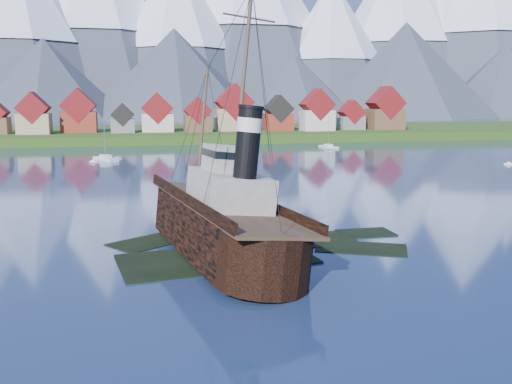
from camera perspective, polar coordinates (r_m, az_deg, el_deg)
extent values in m
plane|color=#1C2B4E|center=(56.71, -1.24, -6.05)|extent=(1400.00, 1400.00, 0.00)
cube|color=black|center=(54.43, -3.97, -7.09)|extent=(19.08, 11.42, 1.00)
cube|color=black|center=(61.90, 3.55, -5.11)|extent=(15.15, 9.76, 1.00)
cube|color=black|center=(65.70, -0.99, -4.14)|extent=(11.45, 9.06, 1.00)
cube|color=black|center=(59.25, 10.49, -5.95)|extent=(10.27, 8.34, 1.00)
cube|color=black|center=(61.69, -10.57, -5.32)|extent=(9.42, 8.68, 1.00)
cube|color=black|center=(65.72, 10.92, -4.37)|extent=(6.00, 4.00, 1.00)
cube|color=#264614|center=(224.43, -9.44, 5.45)|extent=(600.00, 80.00, 3.20)
cube|color=#3F3D38|center=(186.58, -8.89, 4.68)|extent=(600.00, 2.50, 2.00)
cube|color=tan|center=(206.50, -21.30, 6.38)|extent=(10.50, 9.00, 6.80)
cube|color=maroon|center=(206.34, -21.39, 7.84)|extent=(10.69, 9.18, 10.69)
cube|color=maroon|center=(210.70, -17.26, 6.70)|extent=(12.00, 8.50, 7.20)
cube|color=maroon|center=(210.55, -17.34, 8.26)|extent=(12.22, 8.67, 12.22)
cube|color=slate|center=(204.95, -13.17, 6.47)|extent=(8.00, 7.00, 4.80)
cube|color=black|center=(204.81, -13.21, 7.55)|extent=(8.15, 7.14, 8.15)
cube|color=beige|center=(208.04, -9.83, 6.84)|extent=(11.00, 9.50, 6.40)
cube|color=maroon|center=(207.88, -9.87, 8.27)|extent=(11.20, 9.69, 11.20)
cube|color=brown|center=(205.10, -5.85, 6.81)|extent=(9.50, 8.00, 5.80)
cube|color=maroon|center=(204.95, -5.87, 8.10)|extent=(9.67, 8.16, 9.67)
cube|color=tan|center=(211.96, -2.21, 7.24)|extent=(13.50, 10.00, 8.00)
cube|color=maroon|center=(211.81, -2.22, 8.97)|extent=(13.75, 10.20, 13.75)
cube|color=maroon|center=(212.40, 2.22, 7.00)|extent=(10.00, 8.50, 6.20)
cube|color=black|center=(212.25, 2.23, 8.32)|extent=(10.18, 8.67, 10.18)
cube|color=beige|center=(213.39, 6.10, 7.14)|extent=(11.50, 9.00, 7.50)
cube|color=maroon|center=(213.24, 6.13, 8.70)|extent=(11.71, 9.18, 11.71)
cube|color=slate|center=(222.27, 9.48, 6.83)|extent=(9.00, 7.50, 5.00)
cube|color=maroon|center=(222.13, 9.50, 7.89)|extent=(9.16, 7.65, 9.16)
cube|color=brown|center=(225.47, 12.77, 7.12)|extent=(12.50, 10.00, 7.80)
cube|color=maroon|center=(225.33, 12.83, 8.68)|extent=(12.73, 10.20, 12.73)
cone|color=#2D333D|center=(519.78, -22.73, 15.13)|extent=(180.00, 180.00, 150.00)
cone|color=#2D333D|center=(554.30, -15.68, 16.66)|extent=(210.00, 210.00, 180.00)
cone|color=#2D333D|center=(528.14, -7.88, 15.38)|extent=(170.00, 170.00, 145.00)
cone|color=white|center=(531.96, -7.96, 18.48)|extent=(105.40, 105.40, 87.00)
cone|color=#2D333D|center=(585.16, -1.10, 17.58)|extent=(240.00, 240.00, 200.00)
cone|color=#2D333D|center=(546.26, 7.50, 14.13)|extent=(150.00, 150.00, 125.00)
cone|color=white|center=(548.90, 7.56, 16.73)|extent=(93.00, 93.00, 75.00)
cone|color=#2D333D|center=(606.55, 13.98, 15.60)|extent=(200.00, 200.00, 170.00)
cone|color=#2D333D|center=(633.48, 21.42, 15.88)|extent=(230.00, 230.00, 190.00)
cone|color=#2D333D|center=(432.01, -20.33, 10.44)|extent=(120.00, 120.00, 58.00)
cone|color=#2D333D|center=(424.06, -8.10, 11.50)|extent=(136.00, 136.00, 66.00)
cone|color=#2D333D|center=(443.36, 3.76, 10.44)|extent=(110.00, 110.00, 50.00)
cone|color=#2D333D|center=(473.40, 14.65, 11.61)|extent=(150.00, 150.00, 75.00)
cone|color=#2D333D|center=(520.23, 23.60, 10.09)|extent=(124.00, 124.00, 60.00)
cube|color=black|center=(55.69, -3.86, -3.74)|extent=(7.73, 22.27, 4.64)
cone|color=black|center=(69.73, -5.56, -1.08)|extent=(7.73, 7.73, 7.73)
cylinder|color=black|center=(45.05, -1.82, -6.91)|extent=(7.73, 7.73, 4.64)
cube|color=#4C3826|center=(55.19, -3.89, -1.28)|extent=(7.58, 29.39, 0.28)
cube|color=black|center=(54.71, -7.75, -0.91)|extent=(0.22, 28.46, 0.99)
cube|color=black|center=(55.73, -0.11, -0.63)|extent=(0.22, 28.46, 0.99)
cube|color=#ADA89E|center=(53.29, -3.65, 0.14)|extent=(5.75, 9.39, 3.31)
cube|color=#ADA89E|center=(53.99, -3.86, 3.34)|extent=(3.98, 4.42, 2.43)
cylinder|color=black|center=(49.13, -3.09, 4.94)|extent=(2.10, 2.10, 6.19)
cylinder|color=silver|center=(49.04, -3.10, 6.75)|extent=(2.21, 2.21, 1.22)
cylinder|color=#473828|center=(63.09, -5.11, 6.22)|extent=(0.31, 0.31, 13.26)
cylinder|color=#473828|center=(51.56, -3.60, 12.40)|extent=(0.35, 0.35, 14.36)
cube|color=white|center=(142.87, -14.81, 3.09)|extent=(6.49, 9.28, 1.24)
cube|color=white|center=(142.77, -14.83, 3.48)|extent=(3.04, 3.27, 0.72)
cylinder|color=gray|center=(142.36, -14.91, 5.48)|extent=(0.14, 0.14, 10.75)
cube|color=white|center=(174.96, 7.26, 4.43)|extent=(3.82, 8.76, 1.02)
cube|color=white|center=(174.89, 7.27, 4.69)|extent=(2.32, 2.71, 0.60)
cylinder|color=gray|center=(174.60, 7.30, 6.04)|extent=(0.12, 0.12, 8.85)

